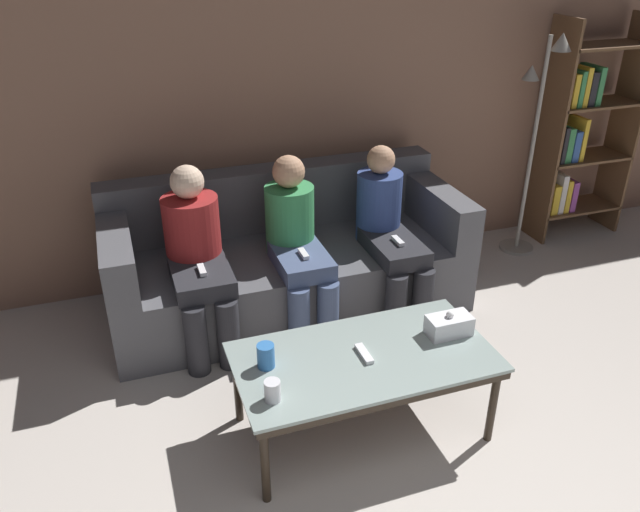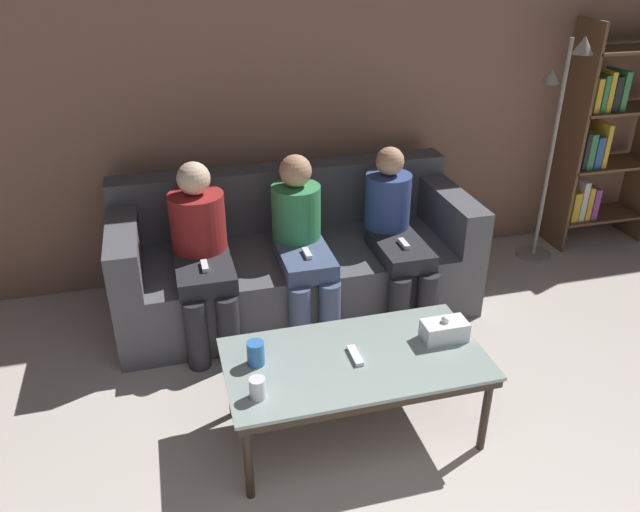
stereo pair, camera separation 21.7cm
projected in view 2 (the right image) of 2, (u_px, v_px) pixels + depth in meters
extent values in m
cube|color=#8C6651|center=(272.00, 90.00, 4.10)|extent=(12.00, 0.06, 2.60)
cube|color=#515156|center=(296.00, 276.00, 4.10)|extent=(2.25, 0.93, 0.43)
cube|color=#515156|center=(283.00, 196.00, 4.21)|extent=(2.25, 0.20, 0.42)
cube|color=#515156|center=(124.00, 245.00, 3.69)|extent=(0.18, 0.93, 0.29)
cube|color=#515156|center=(446.00, 209.00, 4.16)|extent=(0.18, 0.93, 0.29)
cube|color=#8C9E99|center=(355.00, 359.00, 2.93)|extent=(1.23, 0.64, 0.02)
cube|color=#2D2319|center=(355.00, 364.00, 2.95)|extent=(1.20, 0.63, 0.04)
cylinder|color=#2D2319|center=(248.00, 463.00, 2.69)|extent=(0.04, 0.04, 0.40)
cylinder|color=#2D2319|center=(485.00, 416.00, 2.95)|extent=(0.04, 0.04, 0.40)
cylinder|color=#2D2319|center=(231.00, 384.00, 3.15)|extent=(0.04, 0.04, 0.40)
cylinder|color=#2D2319|center=(437.00, 350.00, 3.41)|extent=(0.04, 0.04, 0.40)
cylinder|color=#3372BF|center=(256.00, 353.00, 2.86)|extent=(0.08, 0.08, 0.12)
cylinder|color=silver|center=(257.00, 388.00, 2.66)|extent=(0.07, 0.07, 0.10)
cube|color=white|center=(444.00, 331.00, 3.04)|extent=(0.22, 0.12, 0.10)
sphere|color=white|center=(445.00, 320.00, 3.01)|extent=(0.04, 0.04, 0.04)
cube|color=white|center=(355.00, 355.00, 2.93)|extent=(0.04, 0.15, 0.02)
cube|color=brown|center=(570.00, 141.00, 4.61)|extent=(0.02, 0.32, 1.70)
cube|color=brown|center=(594.00, 214.00, 4.99)|extent=(0.71, 0.32, 0.02)
cube|color=gold|center=(568.00, 203.00, 4.87)|extent=(0.06, 0.24, 0.24)
cube|color=silver|center=(576.00, 197.00, 4.86)|extent=(0.05, 0.24, 0.32)
cube|color=gold|center=(581.00, 200.00, 4.89)|extent=(0.04, 0.24, 0.27)
cube|color=#8E4293|center=(587.00, 200.00, 4.90)|extent=(0.05, 0.24, 0.25)
cube|color=brown|center=(605.00, 164.00, 4.79)|extent=(0.71, 0.32, 0.02)
cube|color=#232328|center=(577.00, 148.00, 4.65)|extent=(0.03, 0.24, 0.28)
cube|color=#38844C|center=(583.00, 148.00, 4.67)|extent=(0.05, 0.24, 0.27)
cube|color=#33569E|center=(590.00, 149.00, 4.69)|extent=(0.06, 0.24, 0.24)
cube|color=gold|center=(598.00, 143.00, 4.68)|extent=(0.04, 0.24, 0.33)
cube|color=brown|center=(618.00, 109.00, 4.59)|extent=(0.71, 0.32, 0.02)
cube|color=gold|center=(589.00, 93.00, 4.47)|extent=(0.04, 0.24, 0.24)
cube|color=#38844C|center=(596.00, 91.00, 4.47)|extent=(0.04, 0.24, 0.26)
cube|color=gold|center=(601.00, 89.00, 4.48)|extent=(0.04, 0.24, 0.28)
cube|color=#232328|center=(607.00, 91.00, 4.50)|extent=(0.05, 0.24, 0.25)
cube|color=#38844C|center=(615.00, 89.00, 4.51)|extent=(0.05, 0.24, 0.28)
cube|color=brown|center=(631.00, 49.00, 4.39)|extent=(0.71, 0.32, 0.02)
cylinder|color=gray|center=(533.00, 254.00, 4.81)|extent=(0.26, 0.26, 0.02)
cylinder|color=gray|center=(551.00, 156.00, 4.44)|extent=(0.03, 0.03, 1.61)
cone|color=gray|center=(584.00, 45.00, 4.11)|extent=(0.14, 0.14, 0.12)
cone|color=gray|center=(551.00, 76.00, 4.20)|extent=(0.12, 0.12, 0.10)
cylinder|color=#28282D|center=(197.00, 335.00, 3.51)|extent=(0.13, 0.13, 0.43)
cylinder|color=#28282D|center=(229.00, 330.00, 3.55)|extent=(0.13, 0.13, 0.43)
cube|color=#28282D|center=(205.00, 272.00, 3.60)|extent=(0.33, 0.45, 0.10)
cylinder|color=maroon|center=(199.00, 229.00, 3.71)|extent=(0.33, 0.33, 0.45)
sphere|color=beige|center=(193.00, 178.00, 3.56)|extent=(0.19, 0.19, 0.19)
cube|color=white|center=(205.00, 266.00, 3.53)|extent=(0.04, 0.12, 0.02)
cylinder|color=#47567A|center=(300.00, 319.00, 3.65)|extent=(0.13, 0.13, 0.43)
cylinder|color=#47567A|center=(330.00, 315.00, 3.69)|extent=(0.13, 0.13, 0.43)
cube|color=#47567A|center=(305.00, 260.00, 3.74)|extent=(0.30, 0.45, 0.10)
cylinder|color=#388E51|center=(296.00, 219.00, 3.85)|extent=(0.30, 0.30, 0.44)
sphere|color=tan|center=(295.00, 171.00, 3.70)|extent=(0.20, 0.20, 0.20)
cube|color=white|center=(307.00, 253.00, 3.67)|extent=(0.04, 0.12, 0.02)
cylinder|color=#28282D|center=(399.00, 309.00, 3.74)|extent=(0.13, 0.13, 0.43)
cylinder|color=#28282D|center=(426.00, 305.00, 3.78)|extent=(0.13, 0.13, 0.43)
cube|color=#28282D|center=(400.00, 249.00, 3.85)|extent=(0.29, 0.50, 0.10)
cylinder|color=#334784|center=(387.00, 208.00, 3.98)|extent=(0.29, 0.29, 0.45)
sphere|color=tan|center=(390.00, 161.00, 3.84)|extent=(0.18, 0.18, 0.18)
cube|color=white|center=(404.00, 244.00, 3.78)|extent=(0.04, 0.12, 0.02)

